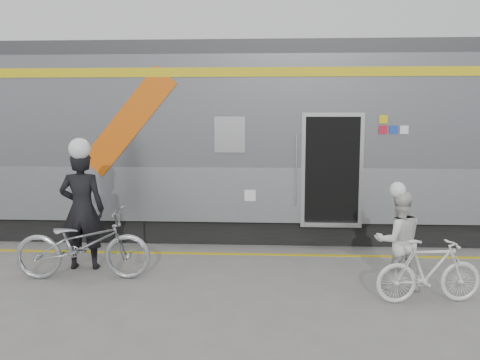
# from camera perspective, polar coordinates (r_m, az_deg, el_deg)

# --- Properties ---
(ground) EXTENTS (90.00, 90.00, 0.00)m
(ground) POSITION_cam_1_polar(r_m,az_deg,el_deg) (7.70, 5.23, -12.76)
(ground) COLOR slate
(ground) RESTS_ON ground
(train) EXTENTS (24.00, 3.17, 4.10)m
(train) POSITION_cam_1_polar(r_m,az_deg,el_deg) (11.47, -1.54, 4.46)
(train) COLOR black
(train) RESTS_ON ground
(safety_strip) EXTENTS (24.00, 0.12, 0.01)m
(safety_strip) POSITION_cam_1_polar(r_m,az_deg,el_deg) (9.75, 4.79, -8.36)
(safety_strip) COLOR gold
(safety_strip) RESTS_ON ground
(man) EXTENTS (0.79, 0.55, 2.06)m
(man) POSITION_cam_1_polar(r_m,az_deg,el_deg) (9.10, -17.31, -3.18)
(man) COLOR black
(man) RESTS_ON ground
(bicycle_left) EXTENTS (2.21, 0.92, 1.14)m
(bicycle_left) POSITION_cam_1_polar(r_m,az_deg,el_deg) (8.62, -17.22, -6.91)
(bicycle_left) COLOR #9C9FA4
(bicycle_left) RESTS_ON ground
(woman) EXTENTS (0.80, 0.66, 1.51)m
(woman) POSITION_cam_1_polar(r_m,az_deg,el_deg) (8.08, 17.36, -6.51)
(woman) COLOR silver
(woman) RESTS_ON ground
(bicycle_right) EXTENTS (1.57, 0.63, 0.92)m
(bicycle_right) POSITION_cam_1_polar(r_m,az_deg,el_deg) (7.73, 20.46, -9.57)
(bicycle_right) COLOR silver
(bicycle_right) RESTS_ON ground
(helmet_man) EXTENTS (0.36, 0.36, 0.36)m
(helmet_man) POSITION_cam_1_polar(r_m,az_deg,el_deg) (8.96, -17.61, 4.44)
(helmet_man) COLOR white
(helmet_man) RESTS_ON man
(helmet_woman) EXTENTS (0.24, 0.24, 0.24)m
(helmet_woman) POSITION_cam_1_polar(r_m,az_deg,el_deg) (7.92, 17.61, -0.34)
(helmet_woman) COLOR white
(helmet_woman) RESTS_ON woman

